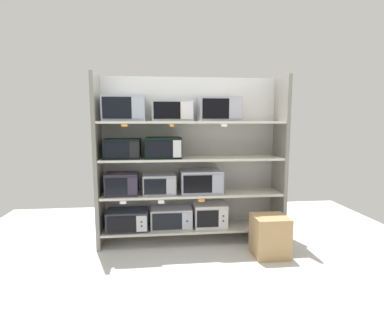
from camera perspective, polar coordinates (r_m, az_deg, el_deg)
ground at (r=3.79m, az=1.78°, el=-18.28°), size 6.46×6.00×0.02m
back_panel at (r=4.68m, az=-0.37°, el=1.70°), size 2.66×0.04×2.30m
upright_left at (r=4.45m, az=-16.30°, el=1.04°), size 0.05×0.50×2.30m
upright_right at (r=4.72m, az=15.36°, el=1.47°), size 0.05×0.50×2.30m
shelf_0 at (r=4.63m, az=0.00°, el=-10.51°), size 2.46×0.50×0.03m
microwave_0 at (r=4.57m, az=-11.31°, el=-8.96°), size 0.55×0.42×0.27m
microwave_1 at (r=4.55m, az=-3.70°, el=-8.80°), size 0.57×0.36×0.28m
microwave_2 at (r=4.60m, az=3.20°, el=-8.31°), size 0.45×0.37×0.32m
shelf_1 at (r=4.49m, az=0.00°, el=-4.56°), size 2.46×0.50×0.03m
microwave_3 at (r=4.45m, az=-12.29°, el=-2.74°), size 0.43×0.38×0.29m
microwave_4 at (r=4.43m, az=-5.78°, el=-2.81°), size 0.44×0.40×0.27m
microwave_5 at (r=4.47m, az=1.59°, el=-2.37°), size 0.57×0.42×0.32m
price_tag_0 at (r=4.25m, az=-12.12°, el=-6.02°), size 0.08×0.00×0.04m
price_tag_1 at (r=4.23m, az=-5.49°, el=-6.01°), size 0.08×0.00×0.05m
price_tag_2 at (r=4.27m, az=1.71°, el=-5.79°), size 0.09×0.00×0.04m
shelf_2 at (r=4.41m, az=0.00°, el=1.68°), size 2.46×0.50×0.03m
microwave_6 at (r=4.39m, az=-12.22°, el=3.38°), size 0.47×0.39×0.26m
microwave_7 at (r=4.36m, az=-5.13°, el=3.62°), size 0.48×0.43×0.28m
shelf_3 at (r=4.38m, az=0.00°, el=8.09°), size 2.46×0.50×0.03m
microwave_8 at (r=4.37m, az=-11.93°, el=10.28°), size 0.55×0.41×0.33m
microwave_9 at (r=4.36m, az=-3.52°, el=10.10°), size 0.54×0.34×0.28m
microwave_10 at (r=4.44m, az=4.81°, el=10.36°), size 0.55×0.38×0.32m
price_tag_3 at (r=4.12m, az=-11.90°, el=7.41°), size 0.08×0.00×0.03m
price_tag_4 at (r=4.11m, az=-3.62°, el=7.55°), size 0.05×0.00×0.03m
price_tag_5 at (r=4.19m, az=5.72°, el=7.54°), size 0.08×0.00×0.03m
shipping_carton at (r=4.25m, az=13.60°, el=-11.61°), size 0.42×0.42×0.51m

